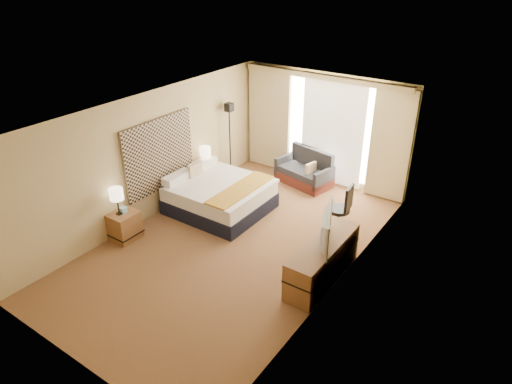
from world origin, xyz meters
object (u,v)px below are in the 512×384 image
Objects in this scene: bed at (219,196)px; floor_lamp at (230,126)px; nightstand_left at (125,226)px; media_dresser at (323,261)px; loveseat at (305,173)px; lamp_right at (205,152)px; nightstand_right at (208,179)px; television at (322,227)px; desk_chair at (341,212)px; lamp_left at (116,195)px.

bed is 1.03× the size of floor_lamp.
media_dresser is at bearing 15.84° from nightstand_left.
loveseat reaches higher than nightstand_left.
lamp_right is at bearing -90.50° from floor_lamp.
media_dresser is at bearing -32.11° from floor_lamp.
loveseat is (1.68, 1.59, -0.00)m from nightstand_right.
bed is 3.05m from television.
media_dresser is (3.70, 1.05, 0.07)m from nightstand_left.
desk_chair is 1.67m from television.
loveseat is 3.72m from television.
media_dresser is 1.75× the size of desk_chair.
nightstand_left is 4.42m from loveseat.
media_dresser is 4.51m from floor_lamp.
television is at bearing -21.72° from lamp_right.
nightstand_right is 2.65m from lamp_left.
desk_chair is at bearing -30.53° from loveseat.
bed is 3.67× the size of lamp_right.
loveseat is at bearing 22.13° from floor_lamp.
nightstand_right is 2.31m from loveseat.
lamp_left is (-1.71, -4.15, 0.70)m from loveseat.
desk_chair is 4.28m from lamp_left.
loveseat is 2.65× the size of lamp_left.
television is (1.97, -3.07, 0.73)m from loveseat.
floor_lamp is (-0.03, 0.89, 1.04)m from nightstand_right.
floor_lamp is at bearing 90.08° from lamp_left.
television is (3.65, -1.48, 0.73)m from nightstand_right.
nightstand_right is (0.00, 2.50, 0.00)m from nightstand_left.
nightstand_right is 0.31× the size of media_dresser.
bed is at bearing -99.26° from loveseat.
nightstand_right is at bearing 44.65° from television.
floor_lamp is 3.47m from lamp_left.
nightstand_left is at bearing -89.49° from floor_lamp.
bed is at bearing 49.49° from television.
floor_lamp is at bearing -145.40° from loveseat.
loveseat is at bearing 123.60° from media_dresser.
lamp_right is (-0.85, 0.59, 0.61)m from bed.
nightstand_right is 0.29× the size of bed.
television is at bearing -84.46° from desk_chair.
media_dresser is 3.01m from bed.
media_dresser is 0.66m from television.
lamp_left reaches higher than media_dresser.
nightstand_right is 0.30× the size of floor_lamp.
nightstand_right is 0.52× the size of television.
bed reaches higher than loveseat.
nightstand_left is 0.53× the size of desk_chair.
floor_lamp is 3.42× the size of lamp_left.
bed is (-2.89, 0.85, -0.01)m from media_dresser.
nightstand_right is 0.38× the size of loveseat.
lamp_left is (0.00, -3.45, -0.34)m from floor_lamp.
floor_lamp is (-0.03, 3.39, 1.04)m from nightstand_left.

